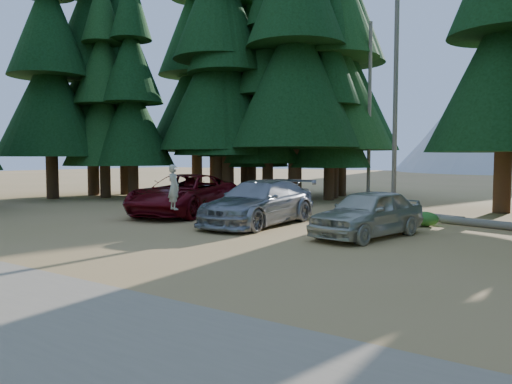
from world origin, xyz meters
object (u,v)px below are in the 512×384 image
at_px(frisbee_player, 174,187).
at_px(log_mid, 422,216).
at_px(silver_minivan_center, 259,203).
at_px(log_left, 230,204).
at_px(red_pickup, 184,194).
at_px(log_right, 504,226).
at_px(silver_minivan_right, 368,213).

height_order(frisbee_player, log_mid, frisbee_player).
bearing_deg(log_mid, silver_minivan_center, -111.97).
bearing_deg(log_left, red_pickup, -94.07).
bearing_deg(log_right, frisbee_player, -134.20).
xyz_separation_m(silver_minivan_right, log_left, (-9.02, 4.69, -0.57)).
height_order(silver_minivan_center, log_mid, silver_minivan_center).
relative_size(frisbee_player, log_left, 0.33).
height_order(log_left, log_mid, log_left).
relative_size(silver_minivan_right, log_left, 0.91).
distance_m(frisbee_player, log_right, 11.48).
distance_m(red_pickup, log_right, 12.46).
xyz_separation_m(red_pickup, log_right, (12.12, 2.78, -0.72)).
distance_m(silver_minivan_center, log_mid, 6.68).
height_order(silver_minivan_center, log_left, silver_minivan_center).
bearing_deg(frisbee_player, log_mid, -113.61).
bearing_deg(log_left, silver_minivan_center, -48.96).
xyz_separation_m(red_pickup, silver_minivan_center, (4.52, -0.89, -0.05)).
bearing_deg(frisbee_player, log_right, -129.37).
relative_size(silver_minivan_center, silver_minivan_right, 1.28).
xyz_separation_m(red_pickup, silver_minivan_right, (8.88, -1.31, -0.12)).
bearing_deg(log_left, silver_minivan_right, -33.84).
relative_size(silver_minivan_right, frisbee_player, 2.73).
bearing_deg(red_pickup, silver_minivan_right, -22.37).
bearing_deg(frisbee_player, log_left, -49.20).
height_order(silver_minivan_center, silver_minivan_right, silver_minivan_center).
height_order(red_pickup, log_right, red_pickup).
bearing_deg(silver_minivan_center, log_mid, 45.62).
bearing_deg(red_pickup, silver_minivan_center, -25.20).
relative_size(silver_minivan_center, log_left, 1.17).
bearing_deg(red_pickup, log_right, -1.08).
relative_size(silver_minivan_center, frisbee_player, 3.50).
bearing_deg(log_left, log_right, -9.16).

